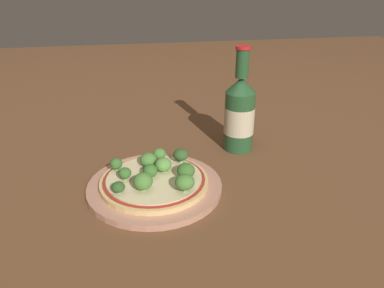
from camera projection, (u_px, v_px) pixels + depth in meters
name	position (u px, v px, depth m)	size (l,w,h in m)	color
ground_plane	(148.00, 190.00, 0.70)	(3.00, 3.00, 0.00)	brown
plate	(155.00, 186.00, 0.70)	(0.25, 0.25, 0.01)	tan
pizza	(154.00, 181.00, 0.69)	(0.20, 0.20, 0.01)	tan
broccoli_floret_0	(185.00, 182.00, 0.64)	(0.03, 0.03, 0.03)	#7A9E5B
broccoli_floret_1	(186.00, 171.00, 0.68)	(0.03, 0.03, 0.03)	#7A9E5B
broccoli_floret_2	(159.00, 154.00, 0.75)	(0.03, 0.03, 0.02)	#7A9E5B
broccoli_floret_3	(163.00, 165.00, 0.70)	(0.03, 0.03, 0.03)	#7A9E5B
broccoli_floret_4	(148.00, 160.00, 0.73)	(0.03, 0.03, 0.03)	#7A9E5B
broccoli_floret_5	(181.00, 155.00, 0.74)	(0.03, 0.03, 0.03)	#7A9E5B
broccoli_floret_6	(143.00, 181.00, 0.64)	(0.03, 0.03, 0.03)	#7A9E5B
broccoli_floret_7	(125.00, 172.00, 0.68)	(0.02, 0.02, 0.02)	#7A9E5B
broccoli_floret_8	(118.00, 187.00, 0.64)	(0.02, 0.02, 0.02)	#7A9E5B
broccoli_floret_9	(116.00, 164.00, 0.71)	(0.02, 0.02, 0.02)	#7A9E5B
broccoli_floret_10	(150.00, 171.00, 0.68)	(0.03, 0.03, 0.03)	#7A9E5B
beer_bottle	(239.00, 113.00, 0.83)	(0.07, 0.07, 0.23)	#234C28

